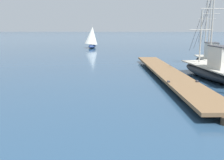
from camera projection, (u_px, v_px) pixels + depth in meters
floating_dock at (168, 73)px, 18.24m from camera, size 2.55×18.25×0.53m
fishing_boat_0 at (213, 69)px, 17.87m from camera, size 2.88×7.81×6.18m
fishing_boat_2 at (209, 59)px, 23.80m from camera, size 2.27×7.49×6.64m
distant_sailboat at (92, 37)px, 44.17m from camera, size 2.49×4.28×3.91m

